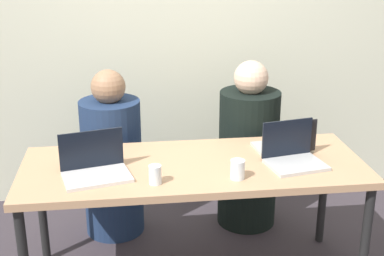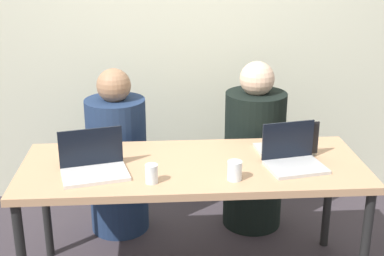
{
  "view_description": "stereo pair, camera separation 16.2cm",
  "coord_description": "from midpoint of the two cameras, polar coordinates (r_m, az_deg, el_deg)",
  "views": [
    {
      "loc": [
        -0.35,
        -2.62,
        1.89
      ],
      "look_at": [
        0.0,
        0.07,
        0.91
      ],
      "focal_mm": 50.0,
      "sensor_mm": 36.0,
      "label": 1
    },
    {
      "loc": [
        -0.19,
        -2.64,
        1.89
      ],
      "look_at": [
        0.0,
        0.07,
        0.91
      ],
      "focal_mm": 50.0,
      "sensor_mm": 36.0,
      "label": 2
    }
  ],
  "objects": [
    {
      "name": "laptop_front_right",
      "position": [
        2.91,
        12.3,
        -3.1
      ],
      "size": [
        0.33,
        0.28,
        0.22
      ],
      "rotation": [
        0.0,
        0.0,
        0.19
      ],
      "color": "#B6B6B6",
      "rests_on": "desk"
    },
    {
      "name": "desk",
      "position": [
        2.91,
        1.7,
        -4.98
      ],
      "size": [
        1.85,
        0.72,
        0.73
      ],
      "color": "tan",
      "rests_on": "ground"
    },
    {
      "name": "back_wall",
      "position": [
        3.89,
        0.05,
        10.31
      ],
      "size": [
        4.81,
        0.1,
        2.5
      ],
      "primitive_type": "cube",
      "color": "beige",
      "rests_on": "ground"
    },
    {
      "name": "water_glass_right",
      "position": [
        2.7,
        6.29,
        -4.68
      ],
      "size": [
        0.07,
        0.07,
        0.1
      ],
      "color": "white",
      "rests_on": "desk"
    },
    {
      "name": "laptop_front_left",
      "position": [
        2.79,
        -8.82,
        -3.92
      ],
      "size": [
        0.38,
        0.3,
        0.22
      ],
      "rotation": [
        0.0,
        0.0,
        0.24
      ],
      "color": "silver",
      "rests_on": "desk"
    },
    {
      "name": "water_glass_left",
      "position": [
        2.66,
        -2.59,
        -5.04
      ],
      "size": [
        0.06,
        0.06,
        0.1
      ],
      "color": "white",
      "rests_on": "desk"
    },
    {
      "name": "person_on_left",
      "position": [
        3.55,
        -6.65,
        -3.47
      ],
      "size": [
        0.39,
        0.39,
        1.11
      ],
      "rotation": [
        0.0,
        0.0,
        3.13
      ],
      "color": "navy",
      "rests_on": "ground"
    },
    {
      "name": "laptop_back_right",
      "position": [
        3.07,
        11.53,
        -1.87
      ],
      "size": [
        0.33,
        0.25,
        0.2
      ],
      "rotation": [
        0.0,
        0.0,
        3.24
      ],
      "color": "#B5B9B2",
      "rests_on": "desk"
    },
    {
      "name": "person_on_right",
      "position": [
        3.61,
        7.9,
        -2.87
      ],
      "size": [
        0.47,
        0.47,
        1.15
      ],
      "rotation": [
        0.0,
        0.0,
        3.34
      ],
      "color": "black",
      "rests_on": "ground"
    }
  ]
}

